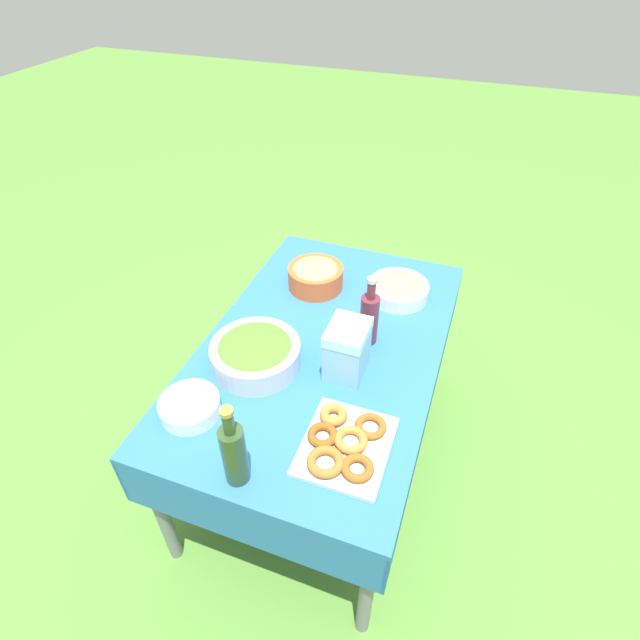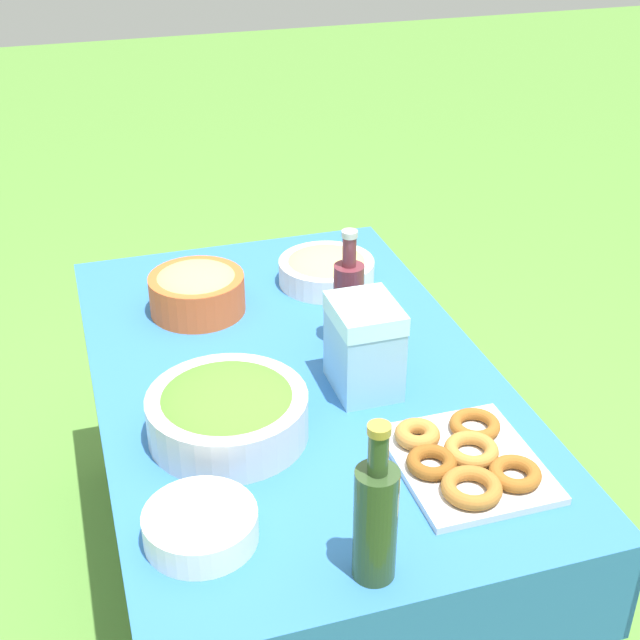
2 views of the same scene
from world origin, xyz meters
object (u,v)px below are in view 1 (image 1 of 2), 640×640
olive_oil_bottle (234,453)px  cooler_box (347,350)px  plate_stack (190,407)px  salad_bowl (256,353)px  pasta_bowl (398,289)px  bread_bowl (316,275)px  donut_platter (344,443)px  wine_bottle (369,317)px

olive_oil_bottle → cooler_box: olive_oil_bottle is taller
olive_oil_bottle → cooler_box: 0.57m
plate_stack → salad_bowl: bearing=-21.3°
salad_bowl → pasta_bowl: 0.73m
plate_stack → bread_bowl: bread_bowl is taller
plate_stack → cooler_box: cooler_box is taller
plate_stack → olive_oil_bottle: (-0.17, -0.27, 0.09)m
donut_platter → pasta_bowl: bearing=1.4°
plate_stack → olive_oil_bottle: bearing=-122.4°
olive_oil_bottle → pasta_bowl: bearing=-13.3°
wine_bottle → bread_bowl: bearing=49.9°
donut_platter → bread_bowl: bearing=26.2°
bread_bowl → cooler_box: (-0.46, -0.29, 0.04)m
wine_bottle → cooler_box: wine_bottle is taller
donut_platter → plate_stack: plate_stack is taller
wine_bottle → plate_stack: bearing=140.3°
donut_platter → salad_bowl: bearing=60.0°
pasta_bowl → wine_bottle: size_ratio=0.87×
plate_stack → wine_bottle: (0.57, -0.47, 0.09)m
salad_bowl → pasta_bowl: salad_bowl is taller
salad_bowl → olive_oil_bottle: bearing=-161.3°
pasta_bowl → cooler_box: bearing=171.6°
cooler_box → plate_stack: bearing=130.2°
plate_stack → wine_bottle: size_ratio=0.69×
donut_platter → cooler_box: bearing=16.4°
olive_oil_bottle → bread_bowl: bearing=6.7°
pasta_bowl → olive_oil_bottle: bearing=166.7°
pasta_bowl → olive_oil_bottle: (-1.06, 0.25, 0.08)m
bread_bowl → cooler_box: size_ratio=1.16×
wine_bottle → olive_oil_bottle: bearing=164.6°
donut_platter → cooler_box: 0.36m
salad_bowl → wine_bottle: wine_bottle is taller
olive_oil_bottle → bread_bowl: olive_oil_bottle is taller
salad_bowl → plate_stack: salad_bowl is taller
salad_bowl → bread_bowl: bearing=-3.8°
salad_bowl → donut_platter: salad_bowl is taller
wine_bottle → bread_bowl: size_ratio=1.22×
pasta_bowl → cooler_box: 0.53m
salad_bowl → bread_bowl: 0.55m
wine_bottle → cooler_box: size_ratio=1.41×
donut_platter → olive_oil_bottle: size_ratio=1.05×
pasta_bowl → wine_bottle: 0.34m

